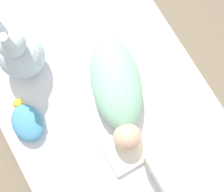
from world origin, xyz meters
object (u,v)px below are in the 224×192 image
at_px(swaddled_baby, 117,89).
at_px(bunny_plush, 20,54).
at_px(turtle_plush, 27,122).
at_px(pillow, 200,179).

bearing_deg(swaddled_baby, bunny_plush, -120.36).
xyz_separation_m(swaddled_baby, turtle_plush, (0.07, 0.39, -0.04)).
bearing_deg(pillow, bunny_plush, 25.71).
bearing_deg(turtle_plush, swaddled_baby, -100.36).
bearing_deg(turtle_plush, bunny_plush, -25.48).
xyz_separation_m(swaddled_baby, pillow, (-0.47, -0.10, -0.01)).
height_order(pillow, turtle_plush, pillow).
relative_size(swaddled_baby, turtle_plush, 2.47).
height_order(swaddled_baby, turtle_plush, swaddled_baby).
distance_m(swaddled_baby, pillow, 0.48).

